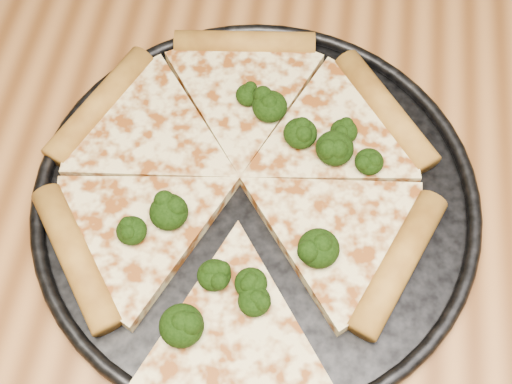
# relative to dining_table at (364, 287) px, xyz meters

# --- Properties ---
(dining_table) EXTENTS (1.20, 0.90, 0.75)m
(dining_table) POSITION_rel_dining_table_xyz_m (0.00, 0.00, 0.00)
(dining_table) COLOR #9A5F2F
(dining_table) RESTS_ON ground
(pizza_pan) EXTENTS (0.38, 0.38, 0.02)m
(pizza_pan) POSITION_rel_dining_table_xyz_m (-0.11, 0.03, 0.10)
(pizza_pan) COLOR black
(pizza_pan) RESTS_ON dining_table
(pizza) EXTENTS (0.35, 0.38, 0.03)m
(pizza) POSITION_rel_dining_table_xyz_m (-0.12, 0.03, 0.11)
(pizza) COLOR #E0C989
(pizza) RESTS_ON pizza_pan
(broccoli_florets) EXTENTS (0.21, 0.25, 0.03)m
(broccoli_florets) POSITION_rel_dining_table_xyz_m (-0.10, 0.01, 0.12)
(broccoli_florets) COLOR black
(broccoli_florets) RESTS_ON pizza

